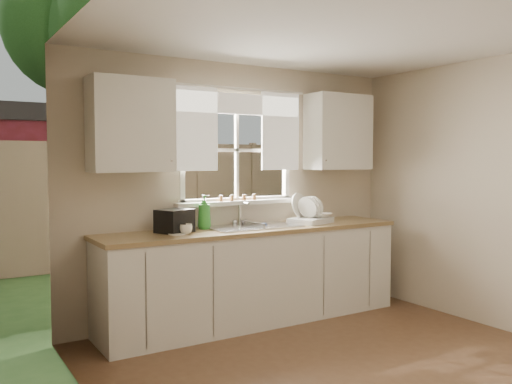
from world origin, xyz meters
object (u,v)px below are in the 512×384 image
cup (186,229)px  soap_bottle_a (204,212)px  black_appliance (174,221)px  dish_rack (310,216)px

cup → soap_bottle_a: bearing=35.6°
soap_bottle_a → black_appliance: size_ratio=1.14×
dish_rack → cup: bearing=-176.7°
dish_rack → cup: 1.41m
cup → black_appliance: 0.17m
soap_bottle_a → cup: bearing=-163.1°
cup → dish_rack: bearing=1.4°
soap_bottle_a → cup: 0.38m
cup → black_appliance: bearing=104.7°
dish_rack → black_appliance: dish_rack is taller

